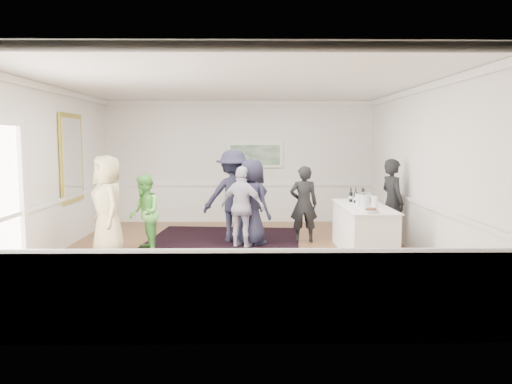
{
  "coord_description": "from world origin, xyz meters",
  "views": [
    {
      "loc": [
        0.26,
        -9.15,
        2.19
      ],
      "look_at": [
        0.38,
        0.2,
        1.2
      ],
      "focal_mm": 35.0,
      "sensor_mm": 36.0,
      "label": 1
    }
  ],
  "objects_px": {
    "guest_dark_b": "(304,204)",
    "ice_bucket": "(365,199)",
    "serving_table": "(363,229)",
    "guest_lilac": "(242,207)",
    "guest_dark_a": "(233,196)",
    "guest_navy": "(252,202)",
    "bartender": "(392,202)",
    "guest_tan": "(108,206)",
    "guest_green": "(145,213)",
    "nut_bowl": "(371,210)"
  },
  "relations": [
    {
      "from": "guest_lilac",
      "to": "guest_navy",
      "type": "distance_m",
      "value": 0.3
    },
    {
      "from": "serving_table",
      "to": "bartender",
      "type": "relative_size",
      "value": 1.27
    },
    {
      "from": "serving_table",
      "to": "guest_green",
      "type": "bearing_deg",
      "value": 177.25
    },
    {
      "from": "bartender",
      "to": "guest_dark_a",
      "type": "xyz_separation_m",
      "value": [
        -3.29,
        0.43,
        0.09
      ]
    },
    {
      "from": "guest_dark_b",
      "to": "ice_bucket",
      "type": "bearing_deg",
      "value": 139.95
    },
    {
      "from": "serving_table",
      "to": "guest_lilac",
      "type": "xyz_separation_m",
      "value": [
        -2.34,
        0.55,
        0.36
      ]
    },
    {
      "from": "guest_lilac",
      "to": "ice_bucket",
      "type": "height_order",
      "value": "guest_lilac"
    },
    {
      "from": "guest_lilac",
      "to": "guest_dark_b",
      "type": "relative_size",
      "value": 1.01
    },
    {
      "from": "guest_dark_a",
      "to": "ice_bucket",
      "type": "xyz_separation_m",
      "value": [
        2.6,
        -0.97,
        0.05
      ]
    },
    {
      "from": "guest_lilac",
      "to": "guest_navy",
      "type": "bearing_deg",
      "value": -104.12
    },
    {
      "from": "bartender",
      "to": "guest_navy",
      "type": "bearing_deg",
      "value": 72.21
    },
    {
      "from": "serving_table",
      "to": "guest_lilac",
      "type": "distance_m",
      "value": 2.43
    },
    {
      "from": "guest_lilac",
      "to": "guest_dark_a",
      "type": "height_order",
      "value": "guest_dark_a"
    },
    {
      "from": "bartender",
      "to": "serving_table",
      "type": "bearing_deg",
      "value": 116.34
    },
    {
      "from": "guest_lilac",
      "to": "guest_dark_b",
      "type": "bearing_deg",
      "value": -130.85
    },
    {
      "from": "guest_dark_b",
      "to": "nut_bowl",
      "type": "height_order",
      "value": "guest_dark_b"
    },
    {
      "from": "serving_table",
      "to": "ice_bucket",
      "type": "xyz_separation_m",
      "value": [
        0.06,
        0.15,
        0.57
      ]
    },
    {
      "from": "serving_table",
      "to": "guest_tan",
      "type": "relative_size",
      "value": 1.2
    },
    {
      "from": "guest_dark_a",
      "to": "ice_bucket",
      "type": "distance_m",
      "value": 2.77
    },
    {
      "from": "serving_table",
      "to": "guest_lilac",
      "type": "relative_size",
      "value": 1.38
    },
    {
      "from": "guest_tan",
      "to": "guest_dark_b",
      "type": "height_order",
      "value": "guest_tan"
    },
    {
      "from": "guest_green",
      "to": "guest_lilac",
      "type": "xyz_separation_m",
      "value": [
        1.91,
        0.35,
        0.07
      ]
    },
    {
      "from": "guest_green",
      "to": "guest_dark_a",
      "type": "bearing_deg",
      "value": 100.15
    },
    {
      "from": "guest_tan",
      "to": "bartender",
      "type": "bearing_deg",
      "value": 68.23
    },
    {
      "from": "guest_dark_a",
      "to": "guest_dark_b",
      "type": "height_order",
      "value": "guest_dark_a"
    },
    {
      "from": "serving_table",
      "to": "guest_dark_a",
      "type": "relative_size",
      "value": 1.16
    },
    {
      "from": "ice_bucket",
      "to": "nut_bowl",
      "type": "height_order",
      "value": "ice_bucket"
    },
    {
      "from": "guest_green",
      "to": "guest_dark_a",
      "type": "relative_size",
      "value": 0.77
    },
    {
      "from": "guest_navy",
      "to": "serving_table",
      "type": "bearing_deg",
      "value": -152.87
    },
    {
      "from": "bartender",
      "to": "guest_dark_b",
      "type": "relative_size",
      "value": 1.1
    },
    {
      "from": "guest_dark_a",
      "to": "nut_bowl",
      "type": "relative_size",
      "value": 6.8
    },
    {
      "from": "guest_dark_a",
      "to": "ice_bucket",
      "type": "relative_size",
      "value": 7.57
    },
    {
      "from": "guest_dark_b",
      "to": "guest_navy",
      "type": "relative_size",
      "value": 0.91
    },
    {
      "from": "guest_tan",
      "to": "guest_dark_a",
      "type": "relative_size",
      "value": 0.97
    },
    {
      "from": "guest_dark_a",
      "to": "nut_bowl",
      "type": "bearing_deg",
      "value": 133.11
    },
    {
      "from": "bartender",
      "to": "guest_tan",
      "type": "relative_size",
      "value": 0.94
    },
    {
      "from": "guest_lilac",
      "to": "guest_dark_a",
      "type": "relative_size",
      "value": 0.84
    },
    {
      "from": "guest_tan",
      "to": "ice_bucket",
      "type": "bearing_deg",
      "value": 63.31
    },
    {
      "from": "bartender",
      "to": "ice_bucket",
      "type": "xyz_separation_m",
      "value": [
        -0.69,
        -0.54,
        0.14
      ]
    },
    {
      "from": "bartender",
      "to": "guest_tan",
      "type": "bearing_deg",
      "value": 83.07
    },
    {
      "from": "guest_dark_a",
      "to": "guest_dark_b",
      "type": "relative_size",
      "value": 1.21
    },
    {
      "from": "guest_dark_a",
      "to": "guest_green",
      "type": "bearing_deg",
      "value": 21.29
    },
    {
      "from": "guest_green",
      "to": "guest_lilac",
      "type": "bearing_deg",
      "value": 82.05
    },
    {
      "from": "bartender",
      "to": "guest_dark_b",
      "type": "distance_m",
      "value": 1.83
    },
    {
      "from": "nut_bowl",
      "to": "guest_green",
      "type": "bearing_deg",
      "value": 164.92
    },
    {
      "from": "serving_table",
      "to": "guest_lilac",
      "type": "bearing_deg",
      "value": 166.75
    },
    {
      "from": "serving_table",
      "to": "guest_dark_b",
      "type": "xyz_separation_m",
      "value": [
        -1.04,
        1.07,
        0.35
      ]
    },
    {
      "from": "bartender",
      "to": "guest_dark_a",
      "type": "distance_m",
      "value": 3.32
    },
    {
      "from": "guest_tan",
      "to": "guest_green",
      "type": "height_order",
      "value": "guest_tan"
    },
    {
      "from": "guest_navy",
      "to": "guest_tan",
      "type": "bearing_deg",
      "value": 67.26
    }
  ]
}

